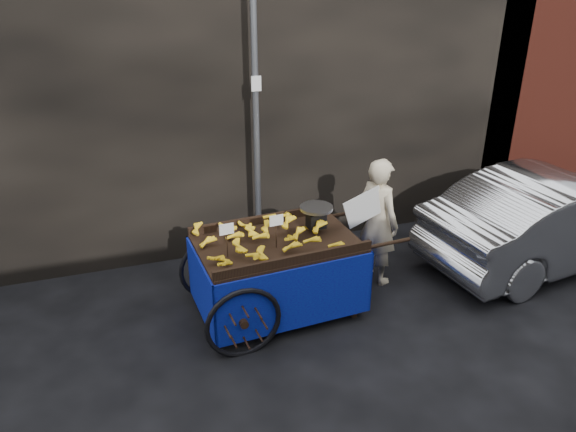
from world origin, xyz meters
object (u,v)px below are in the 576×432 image
object	(u,v)px
vendor	(378,221)
parked_car	(557,217)
plastic_bag	(348,296)
banana_cart	(273,250)

from	to	relation	value
vendor	parked_car	bearing A→B (deg)	-116.93
vendor	plastic_bag	world-z (taller)	vendor
plastic_bag	parked_car	xyz separation A→B (m)	(3.09, 0.18, 0.50)
vendor	plastic_bag	xyz separation A→B (m)	(-0.58, -0.47, -0.68)
banana_cart	parked_car	xyz separation A→B (m)	(3.97, 0.01, -0.19)
banana_cart	plastic_bag	distance (m)	1.13
banana_cart	vendor	bearing A→B (deg)	8.20
banana_cart	plastic_bag	xyz separation A→B (m)	(0.88, -0.17, -0.69)
vendor	parked_car	distance (m)	2.54
banana_cart	plastic_bag	size ratio (longest dim) A/B	8.46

